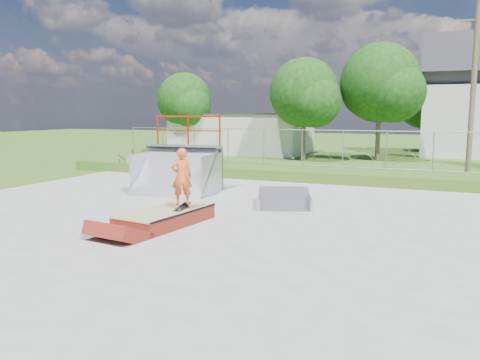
% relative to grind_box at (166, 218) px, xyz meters
% --- Properties ---
extents(ground, '(120.00, 120.00, 0.00)m').
position_rel_grind_box_xyz_m(ground, '(0.70, 0.99, -0.21)').
color(ground, '#38611B').
rests_on(ground, ground).
extents(concrete_pad, '(20.00, 16.00, 0.04)m').
position_rel_grind_box_xyz_m(concrete_pad, '(0.70, 0.99, -0.19)').
color(concrete_pad, gray).
rests_on(concrete_pad, ground).
extents(grass_berm, '(24.00, 3.00, 0.50)m').
position_rel_grind_box_xyz_m(grass_berm, '(0.70, 10.49, 0.04)').
color(grass_berm, '#38611B').
rests_on(grass_berm, ground).
extents(grind_box, '(1.76, 3.04, 0.43)m').
position_rel_grind_box_xyz_m(grind_box, '(0.00, 0.00, 0.00)').
color(grind_box, maroon).
rests_on(grind_box, concrete_pad).
extents(quarter_pipe, '(3.19, 2.77, 2.99)m').
position_rel_grind_box_xyz_m(quarter_pipe, '(-2.43, 4.66, 1.28)').
color(quarter_pipe, '#A1A4A9').
rests_on(quarter_pipe, concrete_pad).
extents(flat_bank_ramp, '(2.21, 2.28, 0.52)m').
position_rel_grind_box_xyz_m(flat_bank_ramp, '(2.28, 3.68, 0.05)').
color(flat_bank_ramp, '#A1A4A9').
rests_on(flat_bank_ramp, concrete_pad).
extents(skateboard, '(0.28, 0.81, 0.13)m').
position_rel_grind_box_xyz_m(skateboard, '(0.33, 0.35, 0.26)').
color(skateboard, black).
rests_on(skateboard, grind_box).
extents(skater, '(0.70, 0.66, 1.60)m').
position_rel_grind_box_xyz_m(skater, '(0.33, 0.35, 1.06)').
color(skater, '#EE5B23').
rests_on(skater, grind_box).
extents(concrete_stairs, '(1.50, 1.60, 0.80)m').
position_rel_grind_box_xyz_m(concrete_stairs, '(-7.80, 9.69, 0.19)').
color(concrete_stairs, gray).
rests_on(concrete_stairs, ground).
extents(chain_link_fence, '(20.00, 0.06, 1.80)m').
position_rel_grind_box_xyz_m(chain_link_fence, '(0.70, 11.49, 1.19)').
color(chain_link_fence, gray).
rests_on(chain_link_fence, grass_berm).
extents(utility_building_flat, '(10.00, 6.00, 3.00)m').
position_rel_grind_box_xyz_m(utility_building_flat, '(-7.30, 22.99, 1.29)').
color(utility_building_flat, beige).
rests_on(utility_building_flat, ground).
extents(utility_pole, '(0.24, 0.24, 8.00)m').
position_rel_grind_box_xyz_m(utility_pole, '(8.20, 12.99, 3.79)').
color(utility_pole, brown).
rests_on(utility_pole, ground).
extents(tree_left_near, '(4.76, 4.48, 6.65)m').
position_rel_grind_box_xyz_m(tree_left_near, '(-1.06, 18.83, 4.02)').
color(tree_left_near, brown).
rests_on(tree_left_near, ground).
extents(tree_center, '(5.44, 5.12, 7.60)m').
position_rel_grind_box_xyz_m(tree_center, '(3.48, 20.80, 4.63)').
color(tree_center, brown).
rests_on(tree_center, ground).
extents(tree_left_far, '(4.42, 4.16, 6.18)m').
position_rel_grind_box_xyz_m(tree_left_far, '(-11.07, 20.84, 3.72)').
color(tree_left_far, brown).
rests_on(tree_left_far, ground).
extents(tree_back_mid, '(4.08, 3.84, 5.70)m').
position_rel_grind_box_xyz_m(tree_back_mid, '(5.91, 28.85, 3.42)').
color(tree_back_mid, brown).
rests_on(tree_back_mid, ground).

